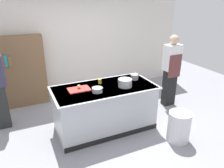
{
  "coord_description": "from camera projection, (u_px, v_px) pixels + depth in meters",
  "views": [
    {
      "loc": [
        -1.45,
        -3.49,
        2.49
      ],
      "look_at": [
        0.25,
        0.2,
        0.85
      ],
      "focal_mm": 34.46,
      "sensor_mm": 36.0,
      "label": 1
    }
  ],
  "objects": [
    {
      "name": "juice_cup",
      "position": [
        100.0,
        81.0,
        4.25
      ],
      "size": [
        0.07,
        0.07,
        0.1
      ],
      "primitive_type": "cylinder",
      "color": "yellow",
      "rests_on": "counter_island"
    },
    {
      "name": "trash_bin",
      "position": [
        179.0,
        127.0,
        3.94
      ],
      "size": [
        0.41,
        0.41,
        0.58
      ],
      "primitive_type": "cylinder",
      "color": "silver",
      "rests_on": "ground_plane"
    },
    {
      "name": "counter_island",
      "position": [
        105.0,
        107.0,
        4.26
      ],
      "size": [
        1.98,
        0.98,
        0.9
      ],
      "color": "#B7BABF",
      "rests_on": "ground_plane"
    },
    {
      "name": "cutting_board",
      "position": [
        79.0,
        89.0,
        3.97
      ],
      "size": [
        0.4,
        0.28,
        0.02
      ],
      "primitive_type": "cube",
      "color": "red",
      "rests_on": "counter_island"
    },
    {
      "name": "person_chef",
      "position": [
        171.0,
        69.0,
        5.08
      ],
      "size": [
        0.38,
        0.25,
        1.72
      ],
      "rotation": [
        0.0,
        0.0,
        1.73
      ],
      "color": "black",
      "rests_on": "ground_plane"
    },
    {
      "name": "ground_plane",
      "position": [
        105.0,
        127.0,
        4.44
      ],
      "size": [
        10.0,
        10.0,
        0.0
      ],
      "primitive_type": "plane",
      "color": "gray"
    },
    {
      "name": "onion",
      "position": [
        79.0,
        87.0,
        3.98
      ],
      "size": [
        0.07,
        0.07,
        0.07
      ],
      "primitive_type": "sphere",
      "color": "tan",
      "rests_on": "cutting_board"
    },
    {
      "name": "sauce_pan",
      "position": [
        134.0,
        77.0,
        4.47
      ],
      "size": [
        0.23,
        0.16,
        0.11
      ],
      "color": "#99999E",
      "rests_on": "counter_island"
    },
    {
      "name": "bookshelf",
      "position": [
        21.0,
        72.0,
        5.1
      ],
      "size": [
        1.1,
        0.31,
        1.7
      ],
      "color": "brown",
      "rests_on": "ground_plane"
    },
    {
      "name": "mixing_bowl",
      "position": [
        97.0,
        90.0,
        3.87
      ],
      "size": [
        0.19,
        0.19,
        0.09
      ],
      "primitive_type": "cylinder",
      "color": "#B7BABF",
      "rests_on": "counter_island"
    },
    {
      "name": "back_wall",
      "position": [
        73.0,
        38.0,
        5.64
      ],
      "size": [
        6.4,
        0.12,
        3.0
      ],
      "primitive_type": "cube",
      "color": "silver",
      "rests_on": "ground_plane"
    },
    {
      "name": "stock_pot",
      "position": [
        125.0,
        83.0,
        4.1
      ],
      "size": [
        0.33,
        0.26,
        0.15
      ],
      "color": "#B7BABF",
      "rests_on": "counter_island"
    }
  ]
}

